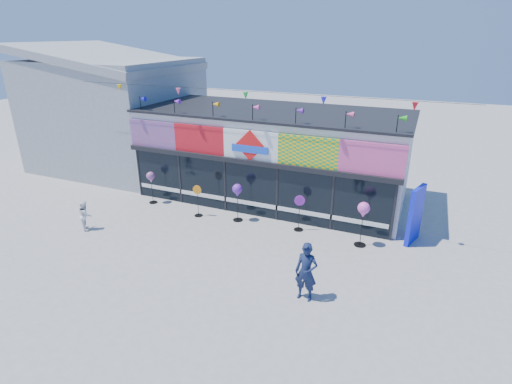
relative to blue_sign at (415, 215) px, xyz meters
The scene contains 11 objects.
ground 7.56m from the blue_sign, 151.11° to the right, with size 80.00×80.00×0.00m, color gray.
kite_shop 7.01m from the blue_sign, 160.41° to the left, with size 16.00×5.70×5.31m.
neighbour_building 17.02m from the blue_sign, 168.43° to the left, with size 8.18×7.20×6.87m.
blue_sign is the anchor object (origin of this frame).
spinner_0 11.27m from the blue_sign, behind, with size 0.38×0.38×1.51m.
spinner_1 8.66m from the blue_sign, behind, with size 0.39×0.36×1.40m.
spinner_2 6.88m from the blue_sign, behind, with size 0.41×0.41×1.63m.
spinner_3 4.29m from the blue_sign, 169.63° to the right, with size 0.39×0.38×1.48m.
spinner_4 2.05m from the blue_sign, 148.64° to the right, with size 0.44×0.44×1.73m.
adult_man 5.62m from the blue_sign, 118.64° to the right, with size 0.66×0.43×1.82m, color #131D3D.
child 12.71m from the blue_sign, 161.62° to the right, with size 0.58×0.34×1.20m, color white.
Camera 1 is at (6.38, -10.94, 7.34)m, focal length 28.00 mm.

